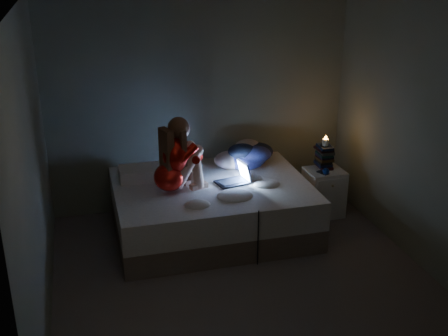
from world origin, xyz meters
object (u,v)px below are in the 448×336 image
object	(u,v)px
laptop	(232,173)
bed	(212,208)
woman	(168,156)
nightstand	(324,192)
candle	(325,143)
phone	(323,173)

from	to	relation	value
laptop	bed	bearing A→B (deg)	158.50
bed	laptop	bearing A→B (deg)	-9.19
bed	woman	world-z (taller)	woman
woman	nightstand	distance (m)	2.01
nightstand	woman	bearing A→B (deg)	-176.63
bed	laptop	world-z (taller)	laptop
woman	nightstand	size ratio (longest dim) A/B	1.43
woman	bed	bearing A→B (deg)	-5.89
woman	candle	xyz separation A→B (m)	(1.90, 0.27, -0.12)
bed	candle	world-z (taller)	candle
woman	nightstand	bearing A→B (deg)	-11.75
woman	laptop	size ratio (longest dim) A/B	2.30
woman	candle	bearing A→B (deg)	-9.07
laptop	candle	distance (m)	1.22
laptop	phone	xyz separation A→B (m)	(1.10, 0.04, -0.13)
nightstand	candle	bearing A→B (deg)	73.77
woman	phone	bearing A→B (deg)	-13.96
bed	nightstand	size ratio (longest dim) A/B	3.72
candle	bed	bearing A→B (deg)	-172.86
laptop	phone	bearing A→B (deg)	-9.99
woman	candle	world-z (taller)	woman
bed	candle	xyz separation A→B (m)	(1.42, 0.18, 0.58)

